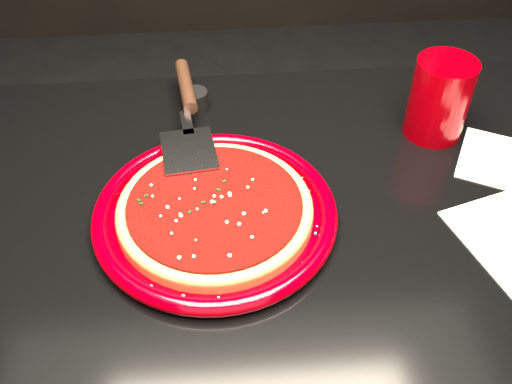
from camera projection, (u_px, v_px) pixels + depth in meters
The scene contains 11 objects.
table at pixel (275, 365), 1.05m from camera, with size 1.20×0.80×0.75m, color black.
plate at pixel (215, 213), 0.80m from camera, with size 0.34×0.34×0.03m, color #7B0007.
pizza_crust at pixel (215, 211), 0.79m from camera, with size 0.27×0.27×0.01m, color #935B33.
pizza_crust_rim at pixel (215, 208), 0.79m from camera, with size 0.27×0.27×0.02m, color #935B33.
pizza_sauce at pixel (215, 205), 0.79m from camera, with size 0.24×0.24×0.01m, color #600C09.
parmesan_dusting at pixel (214, 202), 0.78m from camera, with size 0.23×0.23×0.01m, color beige, non-canonical shape.
basil_flecks at pixel (214, 202), 0.78m from camera, with size 0.22×0.22×0.00m, color black, non-canonical shape.
pizza_server at pixel (188, 113), 0.92m from camera, with size 0.10×0.34×0.03m, color silver, non-canonical shape.
cup at pixel (439, 99), 0.91m from camera, with size 0.09×0.09×0.13m, color #8C0005.
napkin_b at pixel (501, 161), 0.90m from camera, with size 0.12×0.13×0.00m, color white.
ramekin at pixel (195, 100), 0.99m from camera, with size 0.05×0.05×0.03m, color black.
Camera 1 is at (-0.08, -0.53, 1.34)m, focal length 40.00 mm.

